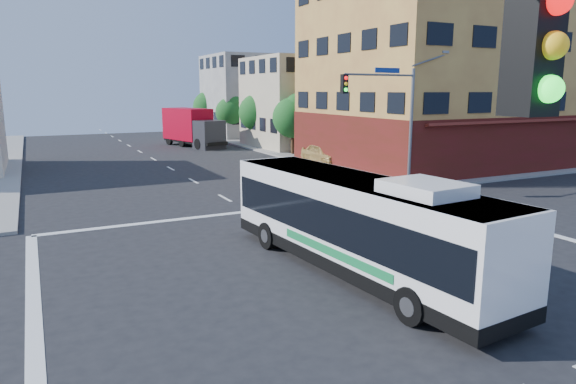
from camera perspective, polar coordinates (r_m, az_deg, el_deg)
name	(u,v)px	position (r m, az deg, el deg)	size (l,w,h in m)	color
ground	(362,273)	(16.89, 8.18, -8.89)	(120.00, 120.00, 0.00)	black
sidewalk_ne	(436,138)	(65.44, 16.08, 5.84)	(50.00, 50.00, 0.15)	gray
corner_building_ne	(440,89)	(42.87, 16.55, 10.96)	(18.10, 15.44, 14.00)	gold
building_east_near	(311,103)	(53.74, 2.56, 9.90)	(12.06, 10.06, 9.00)	beige
building_east_far	(257,96)	(66.32, -3.43, 10.59)	(12.06, 10.06, 10.00)	#ACACA6
signal_mast_ne	(390,105)	(29.82, 11.27, 9.51)	(7.91, 1.13, 8.07)	slate
signal_mast_sw	(61,280)	(2.47, -23.87, -8.93)	(7.91, 1.01, 8.07)	slate
street_tree_a	(294,115)	(46.04, 0.67, 8.54)	(3.60, 3.60, 5.53)	#382314
street_tree_b	(258,110)	(53.27, -3.32, 9.07)	(3.80, 3.80, 5.79)	#382314
street_tree_c	(231,110)	(60.71, -6.34, 9.02)	(3.40, 3.40, 5.29)	#382314
street_tree_d	(209,105)	(68.25, -8.72, 9.55)	(4.00, 4.00, 6.03)	#382314
transit_bus	(356,223)	(16.39, 7.56, -3.38)	(3.40, 11.70, 3.42)	black
box_truck	(193,128)	(54.46, -10.54, 6.99)	(4.61, 9.00, 3.89)	#242429
parked_car	(323,154)	(40.99, 3.96, 4.27)	(1.90, 4.73, 1.61)	tan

